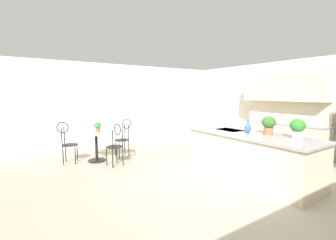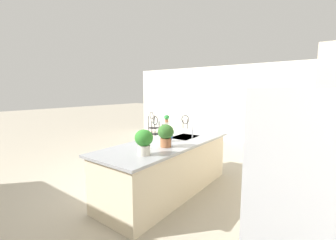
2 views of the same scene
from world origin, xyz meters
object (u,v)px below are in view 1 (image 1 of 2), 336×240
at_px(chair_by_island, 124,136).
at_px(vase_on_counter, 248,128).
at_px(potted_plant_counter_near, 269,124).
at_px(bistro_table, 96,144).
at_px(chair_near_window, 67,140).
at_px(chair_toward_desk, 116,142).
at_px(potted_plant_on_table, 98,126).
at_px(potted_plant_counter_far, 298,127).

bearing_deg(chair_by_island, vase_on_counter, 28.51).
bearing_deg(chair_by_island, potted_plant_counter_near, 28.46).
height_order(bistro_table, chair_near_window, chair_near_window).
bearing_deg(chair_by_island, chair_toward_desk, -35.00).
distance_m(chair_near_window, potted_plant_on_table, 0.80).
distance_m(bistro_table, potted_plant_on_table, 0.46).
xyz_separation_m(potted_plant_on_table, vase_on_counter, (2.92, 2.25, 0.15)).
relative_size(chair_near_window, potted_plant_on_table, 4.13).
bearing_deg(potted_plant_counter_near, bistro_table, -141.39).
distance_m(bistro_table, potted_plant_counter_near, 4.10).
distance_m(potted_plant_on_table, potted_plant_counter_far, 4.56).
distance_m(bistro_table, chair_by_island, 0.79).
distance_m(chair_toward_desk, potted_plant_counter_near, 3.41).
relative_size(chair_near_window, chair_by_island, 1.00).
bearing_deg(vase_on_counter, potted_plant_counter_near, 28.08).
bearing_deg(vase_on_counter, chair_toward_desk, -136.27).
distance_m(chair_toward_desk, potted_plant_on_table, 0.85).
height_order(potted_plant_on_table, vase_on_counter, vase_on_counter).
bearing_deg(potted_plant_on_table, chair_by_island, 86.03).
relative_size(bistro_table, chair_toward_desk, 0.77).
bearing_deg(chair_toward_desk, chair_by_island, 145.00).
height_order(chair_by_island, vase_on_counter, vase_on_counter).
relative_size(bistro_table, chair_by_island, 0.77).
relative_size(chair_toward_desk, potted_plant_on_table, 4.13).
xyz_separation_m(chair_near_window, chair_toward_desk, (0.88, 0.92, 0.00)).
relative_size(chair_by_island, potted_plant_counter_near, 2.83).
bearing_deg(chair_toward_desk, bistro_table, -157.31).
relative_size(chair_by_island, potted_plant_on_table, 4.13).
bearing_deg(chair_near_window, potted_plant_counter_near, 43.11).
bearing_deg(potted_plant_counter_near, potted_plant_counter_far, 3.35).
bearing_deg(bistro_table, chair_toward_desk, 22.69).
bearing_deg(potted_plant_counter_far, potted_plant_on_table, -147.10).
bearing_deg(potted_plant_on_table, chair_near_window, -99.15).
bearing_deg(chair_toward_desk, potted_plant_counter_far, 36.74).
distance_m(potted_plant_counter_near, vase_on_counter, 0.41).
distance_m(chair_toward_desk, potted_plant_counter_far, 3.85).
xyz_separation_m(chair_toward_desk, potted_plant_counter_near, (2.51, 2.25, 0.56)).
relative_size(bistro_table, potted_plant_on_table, 3.17).
xyz_separation_m(chair_near_window, chair_by_island, (0.17, 1.42, 0.00)).
bearing_deg(chair_by_island, chair_near_window, -96.64).
xyz_separation_m(chair_by_island, potted_plant_counter_far, (3.77, 1.78, 0.56)).
relative_size(bistro_table, potted_plant_counter_near, 2.17).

